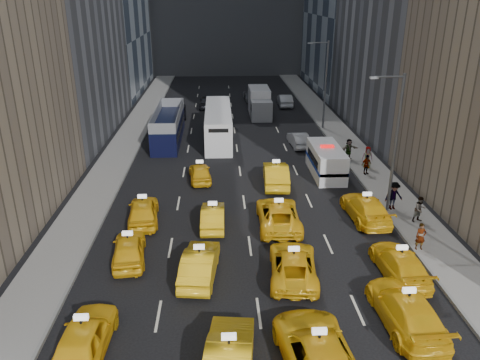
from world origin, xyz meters
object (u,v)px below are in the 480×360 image
Objects in this scene: city_bus at (218,124)px; box_truck at (260,103)px; nypd_van at (326,161)px; double_decker at (168,125)px; pedestrian_0 at (421,237)px.

city_bus is 1.74× the size of box_truck.
double_decker reaches higher than nypd_van.
box_truck is (9.65, 9.52, 0.02)m from double_decker.
double_decker is 1.53× the size of box_truck.
pedestrian_0 is (2.62, -12.01, -0.16)m from nypd_van.
box_truck is (4.84, 9.23, 0.02)m from city_bus.
nypd_van is at bearing -44.56° from city_bus.
box_truck reaches higher than double_decker.
nypd_van is 0.56× the size of double_decker.
nypd_van is at bearing -37.82° from double_decker.
double_decker is 6.66× the size of pedestrian_0.
box_truck is at bearing 108.03° from nypd_van.
city_bus is (-8.40, 10.09, 0.40)m from nypd_van.
nypd_van reaches higher than pedestrian_0.
pedestrian_0 is (15.83, -21.81, -0.56)m from double_decker.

